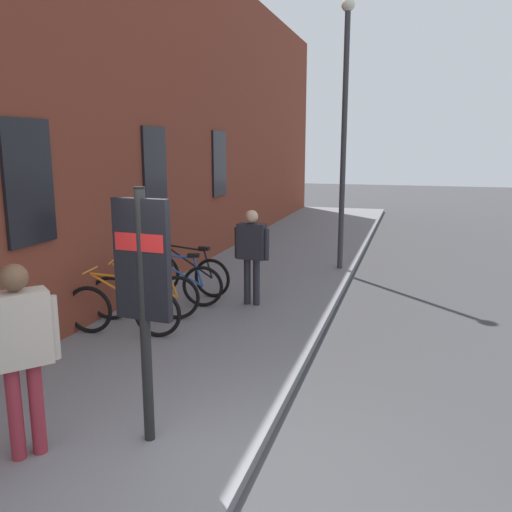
# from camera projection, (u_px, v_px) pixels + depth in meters

# --- Properties ---
(ground) EXTENTS (60.00, 60.00, 0.00)m
(ground) POSITION_uv_depth(u_px,v_px,m) (394.00, 305.00, 9.89)
(ground) COLOR #38383A
(sidewalk_pavement) EXTENTS (24.00, 3.50, 0.12)m
(sidewalk_pavement) POSITION_uv_depth(u_px,v_px,m) (276.00, 268.00, 12.52)
(sidewalk_pavement) COLOR slate
(sidewalk_pavement) RESTS_ON ground
(station_facade) EXTENTS (22.00, 0.65, 7.02)m
(station_facade) POSITION_uv_depth(u_px,v_px,m) (206.00, 118.00, 13.31)
(station_facade) COLOR brown
(station_facade) RESTS_ON ground
(bicycle_nearest_sign) EXTENTS (0.48, 1.76, 0.97)m
(bicycle_nearest_sign) POSITION_uv_depth(u_px,v_px,m) (123.00, 309.00, 7.91)
(bicycle_nearest_sign) COLOR black
(bicycle_nearest_sign) RESTS_ON sidewalk_pavement
(bicycle_under_window) EXTENTS (0.67, 1.71, 0.97)m
(bicycle_under_window) POSITION_uv_depth(u_px,v_px,m) (145.00, 296.00, 8.61)
(bicycle_under_window) COLOR black
(bicycle_under_window) RESTS_ON sidewalk_pavement
(bicycle_far_end) EXTENTS (0.48, 1.76, 0.97)m
(bicycle_far_end) POSITION_uv_depth(u_px,v_px,m) (174.00, 284.00, 9.37)
(bicycle_far_end) COLOR black
(bicycle_far_end) RESTS_ON sidewalk_pavement
(bicycle_leaning_wall) EXTENTS (0.48, 1.77, 0.97)m
(bicycle_leaning_wall) POSITION_uv_depth(u_px,v_px,m) (187.00, 274.00, 10.07)
(bicycle_leaning_wall) COLOR black
(bicycle_leaning_wall) RESTS_ON sidewalk_pavement
(transit_info_sign) EXTENTS (0.13, 0.55, 2.40)m
(transit_info_sign) POSITION_uv_depth(u_px,v_px,m) (143.00, 276.00, 4.85)
(transit_info_sign) COLOR black
(transit_info_sign) RESTS_ON sidewalk_pavement
(pedestrian_by_facade) EXTENTS (0.27, 0.63, 1.66)m
(pedestrian_by_facade) POSITION_uv_depth(u_px,v_px,m) (252.00, 248.00, 9.30)
(pedestrian_by_facade) COLOR #26262D
(pedestrian_by_facade) RESTS_ON sidewalk_pavement
(pedestrian_crossing_street) EXTENTS (0.55, 0.52, 1.78)m
(pedestrian_crossing_street) POSITION_uv_depth(u_px,v_px,m) (20.00, 342.00, 4.68)
(pedestrian_crossing_street) COLOR maroon
(pedestrian_crossing_street) RESTS_ON sidewalk_pavement
(street_lamp) EXTENTS (0.28, 0.28, 5.71)m
(street_lamp) POSITION_uv_depth(u_px,v_px,m) (345.00, 116.00, 11.59)
(street_lamp) COLOR #333338
(street_lamp) RESTS_ON sidewalk_pavement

